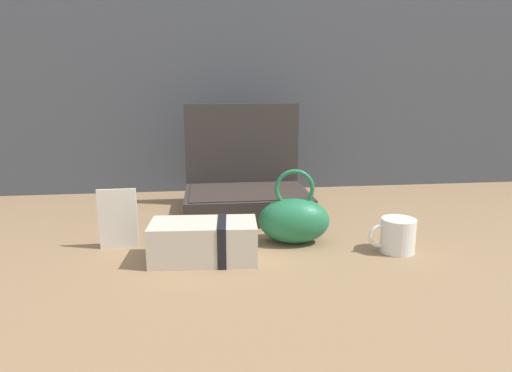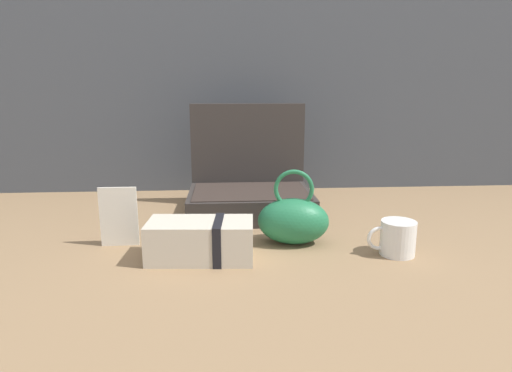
{
  "view_description": "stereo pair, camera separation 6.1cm",
  "coord_description": "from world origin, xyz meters",
  "px_view_note": "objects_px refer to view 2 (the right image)",
  "views": [
    {
      "loc": [
        -0.14,
        -1.13,
        0.4
      ],
      "look_at": [
        -0.0,
        -0.02,
        0.14
      ],
      "focal_mm": 30.27,
      "sensor_mm": 36.0,
      "label": 1
    },
    {
      "loc": [
        -0.08,
        -1.14,
        0.4
      ],
      "look_at": [
        -0.0,
        -0.02,
        0.14
      ],
      "focal_mm": 30.27,
      "sensor_mm": 36.0,
      "label": 2
    }
  ],
  "objects_px": {
    "teal_pouch_handbag": "(293,220)",
    "coffee_mug": "(397,238)",
    "cream_toiletry_bag": "(202,240)",
    "info_card_left": "(119,217)",
    "open_suitcase": "(250,189)"
  },
  "relations": [
    {
      "from": "open_suitcase",
      "to": "cream_toiletry_bag",
      "type": "xyz_separation_m",
      "value": [
        -0.13,
        -0.39,
        -0.03
      ]
    },
    {
      "from": "open_suitcase",
      "to": "teal_pouch_handbag",
      "type": "distance_m",
      "value": 0.32
    },
    {
      "from": "teal_pouch_handbag",
      "to": "coffee_mug",
      "type": "xyz_separation_m",
      "value": [
        0.24,
        -0.1,
        -0.02
      ]
    },
    {
      "from": "coffee_mug",
      "to": "info_card_left",
      "type": "height_order",
      "value": "info_card_left"
    },
    {
      "from": "open_suitcase",
      "to": "coffee_mug",
      "type": "distance_m",
      "value": 0.52
    },
    {
      "from": "teal_pouch_handbag",
      "to": "coffee_mug",
      "type": "height_order",
      "value": "teal_pouch_handbag"
    },
    {
      "from": "coffee_mug",
      "to": "info_card_left",
      "type": "relative_size",
      "value": 0.77
    },
    {
      "from": "teal_pouch_handbag",
      "to": "cream_toiletry_bag",
      "type": "relative_size",
      "value": 0.79
    },
    {
      "from": "open_suitcase",
      "to": "coffee_mug",
      "type": "bearing_deg",
      "value": -49.44
    },
    {
      "from": "teal_pouch_handbag",
      "to": "info_card_left",
      "type": "relative_size",
      "value": 1.29
    },
    {
      "from": "teal_pouch_handbag",
      "to": "coffee_mug",
      "type": "distance_m",
      "value": 0.26
    },
    {
      "from": "teal_pouch_handbag",
      "to": "coffee_mug",
      "type": "bearing_deg",
      "value": -21.61
    },
    {
      "from": "open_suitcase",
      "to": "info_card_left",
      "type": "distance_m",
      "value": 0.45
    },
    {
      "from": "teal_pouch_handbag",
      "to": "info_card_left",
      "type": "xyz_separation_m",
      "value": [
        -0.45,
        0.01,
        0.01
      ]
    },
    {
      "from": "cream_toiletry_bag",
      "to": "coffee_mug",
      "type": "height_order",
      "value": "cream_toiletry_bag"
    }
  ]
}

